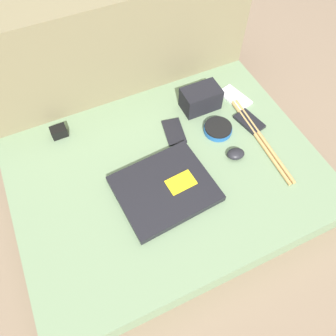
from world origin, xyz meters
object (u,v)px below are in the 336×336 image
(phone_black, at_px, (174,132))
(charger_brick, at_px, (59,132))
(phone_silver, at_px, (235,98))
(phone_small, at_px, (249,122))
(camera_pouch, at_px, (201,99))
(computer_mouse, at_px, (236,154))
(speaker_puck, at_px, (218,129))
(laptop, at_px, (165,189))

(phone_black, height_order, charger_brick, charger_brick)
(phone_silver, distance_m, charger_brick, 0.67)
(phone_small, bearing_deg, charger_brick, 147.66)
(camera_pouch, height_order, charger_brick, camera_pouch)
(computer_mouse, bearing_deg, speaker_puck, 101.13)
(laptop, xyz_separation_m, phone_silver, (0.42, 0.26, -0.01))
(laptop, bearing_deg, charger_brick, 119.43)
(speaker_puck, relative_size, phone_small, 0.86)
(camera_pouch, distance_m, charger_brick, 0.53)
(phone_small, height_order, charger_brick, charger_brick)
(computer_mouse, distance_m, charger_brick, 0.63)
(laptop, xyz_separation_m, phone_black, (0.13, 0.20, -0.01))
(laptop, height_order, camera_pouch, camera_pouch)
(laptop, bearing_deg, phone_silver, 26.86)
(laptop, bearing_deg, computer_mouse, -0.59)
(phone_silver, height_order, camera_pouch, camera_pouch)
(phone_black, relative_size, charger_brick, 2.29)
(phone_silver, relative_size, phone_small, 1.17)
(computer_mouse, height_order, speaker_puck, computer_mouse)
(computer_mouse, height_order, phone_silver, computer_mouse)
(computer_mouse, relative_size, charger_brick, 1.26)
(speaker_puck, xyz_separation_m, phone_small, (0.13, -0.01, -0.01))
(speaker_puck, bearing_deg, phone_black, 157.20)
(speaker_puck, distance_m, camera_pouch, 0.14)
(camera_pouch, xyz_separation_m, charger_brick, (-0.52, 0.09, -0.02))
(phone_silver, xyz_separation_m, charger_brick, (-0.66, 0.11, 0.01))
(camera_pouch, bearing_deg, phone_black, -153.43)
(laptop, height_order, phone_black, laptop)
(speaker_puck, distance_m, phone_black, 0.16)
(phone_silver, bearing_deg, phone_small, -111.95)
(laptop, bearing_deg, camera_pouch, 40.59)
(computer_mouse, bearing_deg, phone_black, 139.68)
(charger_brick, bearing_deg, camera_pouch, -9.84)
(speaker_puck, xyz_separation_m, phone_black, (-0.15, 0.06, -0.01))
(phone_silver, xyz_separation_m, phone_black, (-0.29, -0.05, -0.00))
(laptop, height_order, speaker_puck, laptop)
(phone_silver, distance_m, camera_pouch, 0.15)
(computer_mouse, xyz_separation_m, charger_brick, (-0.52, 0.35, 0.00))
(computer_mouse, xyz_separation_m, phone_small, (0.13, 0.11, -0.01))
(phone_small, bearing_deg, laptop, -174.51)
(phone_silver, bearing_deg, phone_black, 175.57)
(laptop, xyz_separation_m, speaker_puck, (0.28, 0.14, 0.00))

